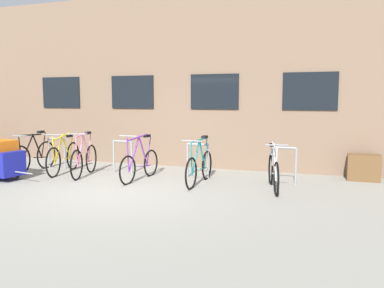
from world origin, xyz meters
The scene contains 11 objects.
ground_plane centered at (0.00, 0.00, 0.00)m, with size 42.00×42.00×0.00m, color gray.
storefront_building centered at (0.00, 6.79, 2.35)m, with size 28.00×7.22×4.70m.
bike_rack centered at (0.16, 1.90, 0.49)m, with size 6.56×0.05×0.82m.
bicycle_teal centered at (1.41, 1.29, 0.38)m, with size 0.44×1.78×1.05m.
bicycle_silver centered at (3.02, 1.28, 0.37)m, with size 0.55×1.68×1.01m.
bicycle_pink centered at (-1.52, 1.24, 0.40)m, with size 0.53×1.65×1.09m.
bicycle_purple centered at (-0.02, 1.23, 0.38)m, with size 0.44×1.71×1.09m.
bicycle_yellow centered at (-2.23, 1.39, 0.40)m, with size 0.52×1.80×1.04m.
bicycle_black centered at (-3.09, 1.31, 0.40)m, with size 0.44×1.74×1.04m.
bike_trailer centered at (-3.05, 0.21, 0.47)m, with size 1.48×0.76×0.93m.
planter_box centered at (4.85, 2.85, 0.30)m, with size 0.70×0.44×0.60m, color brown.
Camera 1 is at (4.06, -6.84, 1.87)m, focal length 36.91 mm.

